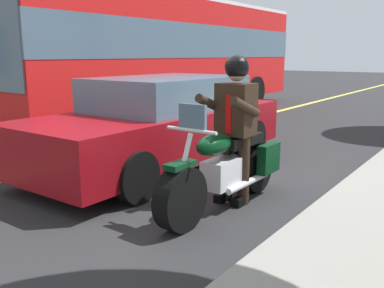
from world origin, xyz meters
name	(u,v)px	position (x,y,z in m)	size (l,w,h in m)	color
ground_plane	(184,179)	(0.00, 0.00, 0.00)	(80.00, 80.00, 0.00)	#28282B
lane_center_stripe	(90,159)	(0.00, -2.00, 0.01)	(60.00, 0.16, 0.01)	#E5DB4C
motorcycle_main	(226,169)	(0.60, 1.06, 0.45)	(2.21, 0.60, 1.26)	black
rider_main	(235,117)	(0.41, 1.06, 1.04)	(0.62, 0.54, 1.74)	black
bus_near	(168,50)	(-5.23, -4.54, 1.87)	(11.05, 2.70, 3.30)	red
car_silver	(162,123)	(-0.38, -0.72, 0.69)	(4.60, 1.92, 1.40)	maroon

